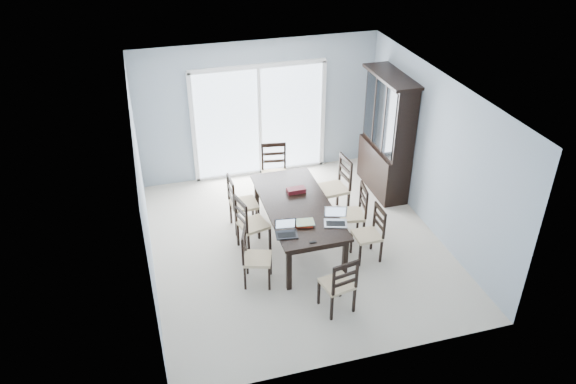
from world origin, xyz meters
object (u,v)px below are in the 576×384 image
Objects in this scene: hot_tub at (231,127)px; chair_left_near at (251,252)px; cell_phone at (313,242)px; china_hutch at (387,136)px; chair_right_mid at (356,207)px; chair_left_mid at (248,219)px; dining_table at (297,209)px; chair_right_near at (373,228)px; chair_right_far at (339,180)px; chair_end_far at (274,166)px; game_box at (296,190)px; chair_left_far at (238,198)px; chair_end_near at (341,280)px; laptop_silver at (336,221)px; laptop_dark at (287,232)px.

chair_left_near is at bearing -97.08° from hot_tub.
cell_phone is 4.69m from hot_tub.
china_hutch is 1.77m from chair_right_mid.
dining_table is at bearing 70.99° from chair_left_mid.
chair_right_far is (-0.06, 1.33, 0.10)m from chair_right_near.
chair_left_mid is 0.93× the size of chair_end_far.
cell_phone is at bearing -96.68° from game_box.
chair_left_mid is 11.15× the size of cell_phone.
chair_left_far is (-0.80, 0.69, -0.08)m from dining_table.
hot_tub is at bearing 84.18° from chair_end_near.
china_hutch is at bearing 98.70° from chair_left_far.
chair_right_mid is at bearing -4.41° from dining_table.
chair_end_near reaches higher than chair_left_near.
chair_right_mid is at bearing 175.19° from chair_right_far.
chair_end_far reaches higher than chair_end_near.
hot_tub is (-0.72, 4.33, -0.33)m from laptop_silver.
cell_phone is (-1.03, -0.93, 0.18)m from chair_right_mid.
dining_table is at bearing 97.52° from chair_end_far.
chair_right_near is at bearing 51.44° from chair_left_far.
chair_end_near is at bearing 160.09° from chair_right_mid.
china_hutch reaches higher than laptop_silver.
chair_right_far reaches higher than chair_left_far.
chair_end_near is 3.16m from chair_end_far.
laptop_dark is at bearing -90.46° from hot_tub.
chair_right_near reaches higher than game_box.
china_hutch reaches higher than chair_end_far.
chair_end_far reaches higher than chair_right_mid.
hot_tub is at bearing -169.54° from chair_left_near.
chair_left_mid is (-2.80, -1.19, -0.49)m from china_hutch.
chair_end_far reaches higher than chair_left_near.
chair_left_near is 1.30m from laptop_silver.
chair_end_far is 3.52× the size of laptop_dark.
game_box is (0.88, -0.34, 0.20)m from chair_left_far.
hot_tub is at bearing 95.36° from dining_table.
game_box is at bearing -82.64° from hot_tub.
game_box is at bearing 74.61° from laptop_dark.
chair_left_far is 0.51× the size of hot_tub.
chair_right_far is (1.83, 1.41, 0.10)m from chair_left_near.
china_hutch is at bearing 45.78° from chair_end_near.
china_hutch is at bearing -30.64° from chair_right_mid.
hot_tub is (-0.37, 2.15, -0.14)m from chair_end_far.
chair_end_far is (0.03, 1.52, -0.05)m from dining_table.
chair_end_far is 11.99× the size of cell_phone.
china_hutch is 6.57× the size of laptop_dark.
chair_end_far is 2.53m from cell_phone.
chair_end_near is 0.48× the size of hot_tub.
chair_right_mid is at bearing -70.91° from hot_tub.
cell_phone is at bearing -132.98° from china_hutch.
chair_left_far reaches higher than chair_right_mid.
laptop_silver is at bearing 13.49° from laptop_dark.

